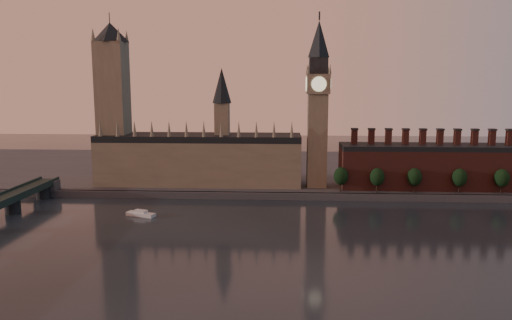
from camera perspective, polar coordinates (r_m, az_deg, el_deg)
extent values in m
plane|color=black|center=(212.38, 6.16, -10.19)|extent=(900.00, 900.00, 0.00)
cube|color=#424347|center=(298.32, 5.22, -4.15)|extent=(900.00, 4.00, 4.00)
cube|color=#424347|center=(386.47, 4.71, -1.13)|extent=(900.00, 180.00, 4.00)
cube|color=#81715C|center=(323.86, -6.48, -0.25)|extent=(130.00, 30.00, 28.00)
cube|color=black|center=(321.71, -6.53, 2.57)|extent=(130.00, 30.00, 4.00)
cube|color=#81715C|center=(318.63, -3.89, 4.35)|extent=(9.00, 9.00, 24.00)
cone|color=black|center=(317.63, -3.94, 8.49)|extent=(12.00, 12.00, 22.00)
cone|color=#81715C|center=(322.70, -17.38, 3.48)|extent=(2.60, 2.60, 10.00)
cone|color=#81715C|center=(319.14, -15.57, 3.51)|extent=(2.60, 2.60, 10.00)
cone|color=#81715C|center=(315.91, -13.72, 3.53)|extent=(2.60, 2.60, 10.00)
cone|color=#81715C|center=(313.01, -11.83, 3.55)|extent=(2.60, 2.60, 10.00)
cone|color=#81715C|center=(310.45, -9.91, 3.56)|extent=(2.60, 2.60, 10.00)
cone|color=#81715C|center=(308.24, -7.97, 3.57)|extent=(2.60, 2.60, 10.00)
cone|color=#81715C|center=(306.39, -5.99, 3.57)|extent=(2.60, 2.60, 10.00)
cone|color=#81715C|center=(304.91, -4.00, 3.57)|extent=(2.60, 2.60, 10.00)
cone|color=#81715C|center=(303.81, -1.98, 3.57)|extent=(2.60, 2.60, 10.00)
cone|color=#81715C|center=(303.07, 0.04, 3.56)|extent=(2.60, 2.60, 10.00)
cone|color=#81715C|center=(302.72, 2.07, 3.55)|extent=(2.60, 2.60, 10.00)
cone|color=#81715C|center=(302.75, 4.11, 3.54)|extent=(2.60, 2.60, 10.00)
cube|color=#81715C|center=(333.92, -15.96, 5.10)|extent=(18.00, 18.00, 90.00)
cone|color=black|center=(334.70, -16.35, 13.84)|extent=(24.00, 24.00, 12.00)
cylinder|color=#232326|center=(335.30, -16.40, 14.86)|extent=(0.50, 0.50, 12.00)
cone|color=#81715C|center=(329.72, -18.15, 13.48)|extent=(3.00, 3.00, 8.00)
cone|color=#81715C|center=(324.44, -15.44, 13.68)|extent=(3.00, 3.00, 8.00)
cone|color=#81715C|center=(344.68, -17.18, 13.31)|extent=(3.00, 3.00, 8.00)
cone|color=#81715C|center=(339.63, -14.57, 13.49)|extent=(3.00, 3.00, 8.00)
cube|color=#81715C|center=(313.26, 6.99, 2.20)|extent=(12.00, 12.00, 58.00)
cube|color=#81715C|center=(311.14, 7.11, 8.62)|extent=(14.00, 14.00, 12.00)
cube|color=#232326|center=(311.28, 7.15, 10.64)|extent=(11.00, 11.00, 10.00)
cone|color=black|center=(312.19, 7.21, 13.58)|extent=(13.00, 13.00, 22.00)
cylinder|color=#232326|center=(313.58, 7.26, 16.03)|extent=(1.00, 1.00, 5.00)
cylinder|color=beige|center=(303.96, 7.21, 8.61)|extent=(9.00, 0.50, 9.00)
cylinder|color=beige|center=(318.32, 7.02, 8.62)|extent=(9.00, 0.50, 9.00)
cylinder|color=beige|center=(310.71, 5.77, 8.64)|extent=(0.50, 9.00, 9.00)
cylinder|color=beige|center=(311.73, 8.45, 8.59)|extent=(0.50, 9.00, 9.00)
cone|color=#81715C|center=(304.35, 5.99, 10.32)|extent=(2.00, 2.00, 6.00)
cone|color=#81715C|center=(305.29, 8.47, 10.27)|extent=(2.00, 2.00, 6.00)
cone|color=#81715C|center=(317.32, 5.87, 10.27)|extent=(2.00, 2.00, 6.00)
cone|color=#81715C|center=(318.23, 8.25, 10.22)|extent=(2.00, 2.00, 6.00)
cube|color=brown|center=(328.11, 19.22, -0.93)|extent=(110.00, 25.00, 24.00)
cube|color=black|center=(326.18, 19.34, 1.41)|extent=(110.00, 25.00, 3.00)
cube|color=brown|center=(315.44, 11.17, 2.60)|extent=(3.50, 3.50, 9.00)
cube|color=#232326|center=(314.94, 11.20, 3.51)|extent=(4.20, 4.20, 1.00)
cube|color=brown|center=(317.10, 13.04, 2.57)|extent=(3.50, 3.50, 9.00)
cube|color=#232326|center=(316.60, 13.07, 3.47)|extent=(4.20, 4.20, 1.00)
cube|color=brown|center=(319.10, 14.89, 2.54)|extent=(3.50, 3.50, 9.00)
cube|color=#232326|center=(318.60, 14.93, 3.44)|extent=(4.20, 4.20, 1.00)
cube|color=brown|center=(321.42, 16.71, 2.51)|extent=(3.50, 3.50, 9.00)
cube|color=#232326|center=(320.93, 16.75, 3.40)|extent=(4.20, 4.20, 1.00)
cube|color=brown|center=(324.06, 18.51, 2.47)|extent=(3.50, 3.50, 9.00)
cube|color=#232326|center=(323.58, 18.55, 3.35)|extent=(4.20, 4.20, 1.00)
cube|color=brown|center=(327.02, 20.27, 2.44)|extent=(3.50, 3.50, 9.00)
cube|color=#232326|center=(326.54, 20.32, 3.31)|extent=(4.20, 4.20, 1.00)
cube|color=brown|center=(330.28, 22.01, 2.40)|extent=(3.50, 3.50, 9.00)
cube|color=#232326|center=(329.80, 22.06, 3.26)|extent=(4.20, 4.20, 1.00)
cube|color=brown|center=(333.83, 23.70, 2.36)|extent=(3.50, 3.50, 9.00)
cube|color=#232326|center=(333.36, 23.75, 3.21)|extent=(4.20, 4.20, 1.00)
cube|color=brown|center=(337.67, 25.36, 2.32)|extent=(3.50, 3.50, 9.00)
cube|color=#232326|center=(337.20, 25.42, 3.16)|extent=(4.20, 4.20, 1.00)
cube|color=brown|center=(341.79, 26.98, 2.27)|extent=(3.50, 3.50, 9.00)
cube|color=#232326|center=(341.33, 27.04, 3.11)|extent=(4.20, 4.20, 1.00)
cylinder|color=black|center=(304.24, 9.65, -3.02)|extent=(0.80, 0.80, 6.00)
ellipsoid|color=black|center=(302.97, 9.69, -1.82)|extent=(8.60, 8.60, 10.75)
cylinder|color=black|center=(305.94, 13.64, -3.08)|extent=(0.80, 0.80, 6.00)
ellipsoid|color=black|center=(304.68, 13.68, -1.89)|extent=(8.60, 8.60, 10.75)
cylinder|color=black|center=(311.53, 17.60, -3.04)|extent=(0.80, 0.80, 6.00)
ellipsoid|color=black|center=(310.29, 17.66, -1.86)|extent=(8.60, 8.60, 10.75)
cylinder|color=black|center=(318.97, 22.18, -3.01)|extent=(0.80, 0.80, 6.00)
ellipsoid|color=black|center=(317.76, 22.24, -1.86)|extent=(8.60, 8.60, 10.75)
cylinder|color=black|center=(327.72, 26.20, -2.97)|extent=(0.80, 0.80, 6.00)
ellipsoid|color=black|center=(326.55, 26.28, -1.85)|extent=(8.60, 8.60, 10.75)
cube|color=#424347|center=(329.57, -22.83, -2.68)|extent=(14.00, 8.00, 6.00)
cylinder|color=#232326|center=(296.46, -26.05, -4.75)|extent=(8.00, 8.00, 7.75)
cylinder|color=#232326|center=(325.79, -23.17, -3.40)|extent=(8.00, 8.00, 7.75)
cube|color=silver|center=(268.65, -13.04, -6.07)|extent=(16.54, 9.75, 1.82)
cube|color=silver|center=(268.25, -13.05, -5.74)|extent=(7.59, 5.55, 1.37)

